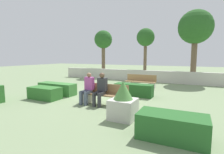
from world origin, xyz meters
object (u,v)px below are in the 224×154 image
object	(u,v)px
bench_front	(104,97)
bench_left_side	(140,83)
person_seated_woman	(101,87)
tree_center_left	(146,39)
tree_leftmost	(103,41)
tree_center_right	(195,28)
person_seated_man	(88,87)
planter_corner_left	(123,102)

from	to	relation	value
bench_front	bench_left_side	distance (m)	4.30
person_seated_woman	tree_center_left	xyz separation A→B (m)	(-0.63, 9.04, 2.79)
tree_leftmost	tree_center_right	bearing A→B (deg)	-1.74
tree_center_left	tree_center_right	distance (m)	3.97
bench_left_side	person_seated_man	world-z (taller)	person_seated_man
person_seated_woman	tree_center_left	world-z (taller)	tree_center_left
bench_front	tree_center_right	xyz separation A→B (m)	(3.20, 8.37, 3.75)
planter_corner_left	tree_leftmost	bearing A→B (deg)	121.77
planter_corner_left	tree_center_left	distance (m)	10.76
person_seated_woman	tree_leftmost	size ratio (longest dim) A/B	0.30
bench_front	tree_center_left	world-z (taller)	tree_center_left
planter_corner_left	person_seated_woman	bearing A→B (deg)	142.59
person_seated_man	tree_leftmost	xyz separation A→B (m)	(-4.03, 8.76, 2.75)
tree_center_right	planter_corner_left	bearing A→B (deg)	-100.80
person_seated_man	person_seated_woman	xyz separation A→B (m)	(0.64, 0.00, 0.02)
planter_corner_left	tree_center_right	size ratio (longest dim) A/B	0.23
bench_front	bench_left_side	world-z (taller)	same
person_seated_man	planter_corner_left	size ratio (longest dim) A/B	1.06
tree_center_left	bench_front	bearing A→B (deg)	-85.50
bench_front	tree_leftmost	size ratio (longest dim) A/B	0.46
bench_left_side	planter_corner_left	world-z (taller)	planter_corner_left
person_seated_man	tree_center_right	bearing A→B (deg)	65.36
person_seated_man	person_seated_woman	size ratio (longest dim) A/B	0.98
person_seated_woman	tree_leftmost	bearing A→B (deg)	118.06
bench_left_side	planter_corner_left	bearing A→B (deg)	-70.77
bench_left_side	tree_leftmost	bearing A→B (deg)	147.48
tree_center_left	tree_leftmost	bearing A→B (deg)	-175.94
bench_left_side	tree_leftmost	xyz separation A→B (m)	(-5.02, 4.32, 3.14)
bench_left_side	person_seated_woman	world-z (taller)	person_seated_woman
person_seated_woman	person_seated_man	bearing A→B (deg)	-179.62
bench_front	planter_corner_left	world-z (taller)	planter_corner_left
bench_left_side	tree_leftmost	world-z (taller)	tree_leftmost
person_seated_man	tree_center_left	distance (m)	9.47
bench_front	tree_center_left	xyz separation A→B (m)	(-0.70, 8.90, 3.19)
tree_center_left	tree_center_right	size ratio (longest dim) A/B	0.82
person_seated_man	planter_corner_left	distance (m)	2.35
bench_left_side	tree_center_left	bearing A→B (deg)	110.31
tree_center_right	tree_leftmost	bearing A→B (deg)	178.26
bench_left_side	person_seated_man	xyz separation A→B (m)	(-1.00, -4.43, 0.39)
bench_left_side	tree_center_right	distance (m)	6.26
planter_corner_left	tree_center_left	world-z (taller)	tree_center_left
tree_center_left	tree_center_right	xyz separation A→B (m)	(3.90, -0.53, 0.56)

